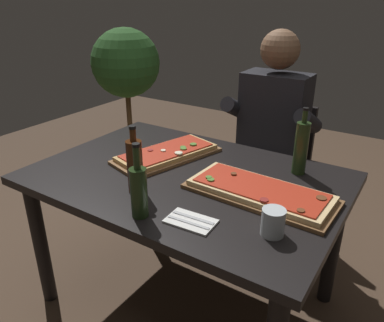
{
  "coord_description": "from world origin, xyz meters",
  "views": [
    {
      "loc": [
        0.88,
        -1.29,
        1.5
      ],
      "look_at": [
        0.0,
        0.05,
        0.79
      ],
      "focal_mm": 35.25,
      "sensor_mm": 36.0,
      "label": 1
    }
  ],
  "objects_px": {
    "pizza_rectangular_left": "(167,154)",
    "tumbler_near_camera": "(273,224)",
    "wine_bottle_dark": "(301,147)",
    "oil_bottle_amber": "(139,190)",
    "potted_plant_corner": "(127,78)",
    "vinegar_bottle_green": "(135,166)",
    "diner_chair": "(274,165)",
    "seated_diner": "(270,133)",
    "pizza_rectangular_front": "(260,192)",
    "dining_table": "(186,193)"
  },
  "relations": [
    {
      "from": "dining_table",
      "to": "diner_chair",
      "type": "bearing_deg",
      "value": 82.9
    },
    {
      "from": "oil_bottle_amber",
      "to": "potted_plant_corner",
      "type": "xyz_separation_m",
      "value": [
        -1.34,
        1.41,
        0.02
      ]
    },
    {
      "from": "vinegar_bottle_green",
      "to": "seated_diner",
      "type": "relative_size",
      "value": 0.22
    },
    {
      "from": "dining_table",
      "to": "tumbler_near_camera",
      "type": "height_order",
      "value": "tumbler_near_camera"
    },
    {
      "from": "dining_table",
      "to": "pizza_rectangular_left",
      "type": "bearing_deg",
      "value": 149.45
    },
    {
      "from": "pizza_rectangular_left",
      "to": "seated_diner",
      "type": "distance_m",
      "value": 0.69
    },
    {
      "from": "pizza_rectangular_front",
      "to": "tumbler_near_camera",
      "type": "xyz_separation_m",
      "value": [
        0.15,
        -0.23,
        0.02
      ]
    },
    {
      "from": "wine_bottle_dark",
      "to": "vinegar_bottle_green",
      "type": "xyz_separation_m",
      "value": [
        -0.51,
        -0.55,
        -0.01
      ]
    },
    {
      "from": "potted_plant_corner",
      "to": "dining_table",
      "type": "bearing_deg",
      "value": -38.67
    },
    {
      "from": "pizza_rectangular_left",
      "to": "potted_plant_corner",
      "type": "distance_m",
      "value": 1.43
    },
    {
      "from": "pizza_rectangular_left",
      "to": "tumbler_near_camera",
      "type": "distance_m",
      "value": 0.78
    },
    {
      "from": "diner_chair",
      "to": "seated_diner",
      "type": "xyz_separation_m",
      "value": [
        -0.0,
        -0.12,
        0.26
      ]
    },
    {
      "from": "pizza_rectangular_left",
      "to": "vinegar_bottle_green",
      "type": "height_order",
      "value": "vinegar_bottle_green"
    },
    {
      "from": "wine_bottle_dark",
      "to": "tumbler_near_camera",
      "type": "height_order",
      "value": "wine_bottle_dark"
    },
    {
      "from": "pizza_rectangular_front",
      "to": "seated_diner",
      "type": "xyz_separation_m",
      "value": [
        -0.26,
        0.74,
        -0.02
      ]
    },
    {
      "from": "vinegar_bottle_green",
      "to": "potted_plant_corner",
      "type": "relative_size",
      "value": 0.23
    },
    {
      "from": "oil_bottle_amber",
      "to": "tumbler_near_camera",
      "type": "bearing_deg",
      "value": 18.81
    },
    {
      "from": "pizza_rectangular_left",
      "to": "diner_chair",
      "type": "distance_m",
      "value": 0.85
    },
    {
      "from": "dining_table",
      "to": "wine_bottle_dark",
      "type": "bearing_deg",
      "value": 35.38
    },
    {
      "from": "potted_plant_corner",
      "to": "tumbler_near_camera",
      "type": "bearing_deg",
      "value": -34.93
    },
    {
      "from": "wine_bottle_dark",
      "to": "oil_bottle_amber",
      "type": "distance_m",
      "value": 0.78
    },
    {
      "from": "oil_bottle_amber",
      "to": "diner_chair",
      "type": "height_order",
      "value": "oil_bottle_amber"
    },
    {
      "from": "dining_table",
      "to": "pizza_rectangular_left",
      "type": "distance_m",
      "value": 0.25
    },
    {
      "from": "dining_table",
      "to": "tumbler_near_camera",
      "type": "relative_size",
      "value": 14.29
    },
    {
      "from": "wine_bottle_dark",
      "to": "oil_bottle_amber",
      "type": "bearing_deg",
      "value": -118.61
    },
    {
      "from": "tumbler_near_camera",
      "to": "pizza_rectangular_front",
      "type": "bearing_deg",
      "value": 123.06
    },
    {
      "from": "dining_table",
      "to": "vinegar_bottle_green",
      "type": "bearing_deg",
      "value": -109.24
    },
    {
      "from": "potted_plant_corner",
      "to": "oil_bottle_amber",
      "type": "bearing_deg",
      "value": -46.57
    },
    {
      "from": "pizza_rectangular_front",
      "to": "vinegar_bottle_green",
      "type": "relative_size",
      "value": 2.15
    },
    {
      "from": "dining_table",
      "to": "seated_diner",
      "type": "distance_m",
      "value": 0.75
    },
    {
      "from": "pizza_rectangular_left",
      "to": "potted_plant_corner",
      "type": "relative_size",
      "value": 0.47
    },
    {
      "from": "wine_bottle_dark",
      "to": "diner_chair",
      "type": "bearing_deg",
      "value": 119.91
    },
    {
      "from": "pizza_rectangular_left",
      "to": "vinegar_bottle_green",
      "type": "relative_size",
      "value": 2.03
    },
    {
      "from": "dining_table",
      "to": "pizza_rectangular_left",
      "type": "height_order",
      "value": "pizza_rectangular_left"
    },
    {
      "from": "pizza_rectangular_front",
      "to": "wine_bottle_dark",
      "type": "bearing_deg",
      "value": 78.7
    },
    {
      "from": "vinegar_bottle_green",
      "to": "pizza_rectangular_left",
      "type": "bearing_deg",
      "value": 106.48
    },
    {
      "from": "diner_chair",
      "to": "pizza_rectangular_left",
      "type": "bearing_deg",
      "value": -111.95
    },
    {
      "from": "pizza_rectangular_front",
      "to": "diner_chair",
      "type": "bearing_deg",
      "value": 106.79
    },
    {
      "from": "pizza_rectangular_front",
      "to": "potted_plant_corner",
      "type": "bearing_deg",
      "value": 148.05
    },
    {
      "from": "dining_table",
      "to": "wine_bottle_dark",
      "type": "distance_m",
      "value": 0.57
    },
    {
      "from": "wine_bottle_dark",
      "to": "seated_diner",
      "type": "bearing_deg",
      "value": 126.29
    },
    {
      "from": "vinegar_bottle_green",
      "to": "dining_table",
      "type": "bearing_deg",
      "value": 70.76
    },
    {
      "from": "wine_bottle_dark",
      "to": "oil_bottle_amber",
      "type": "xyz_separation_m",
      "value": [
        -0.37,
        -0.69,
        -0.02
      ]
    },
    {
      "from": "vinegar_bottle_green",
      "to": "tumbler_near_camera",
      "type": "height_order",
      "value": "vinegar_bottle_green"
    },
    {
      "from": "pizza_rectangular_front",
      "to": "wine_bottle_dark",
      "type": "xyz_separation_m",
      "value": [
        0.06,
        0.3,
        0.11
      ]
    },
    {
      "from": "vinegar_bottle_green",
      "to": "diner_chair",
      "type": "height_order",
      "value": "vinegar_bottle_green"
    },
    {
      "from": "pizza_rectangular_front",
      "to": "oil_bottle_amber",
      "type": "distance_m",
      "value": 0.5
    },
    {
      "from": "wine_bottle_dark",
      "to": "vinegar_bottle_green",
      "type": "bearing_deg",
      "value": -132.99
    },
    {
      "from": "wine_bottle_dark",
      "to": "tumbler_near_camera",
      "type": "xyz_separation_m",
      "value": [
        0.09,
        -0.53,
        -0.08
      ]
    },
    {
      "from": "pizza_rectangular_left",
      "to": "oil_bottle_amber",
      "type": "relative_size",
      "value": 2.03
    }
  ]
}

